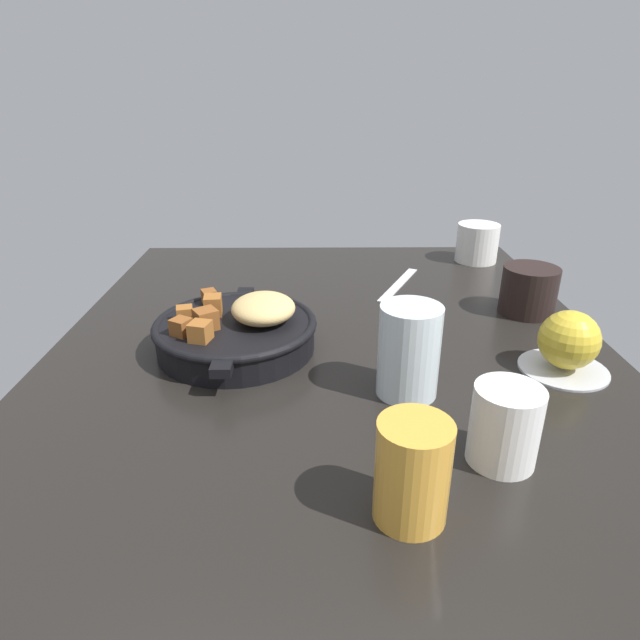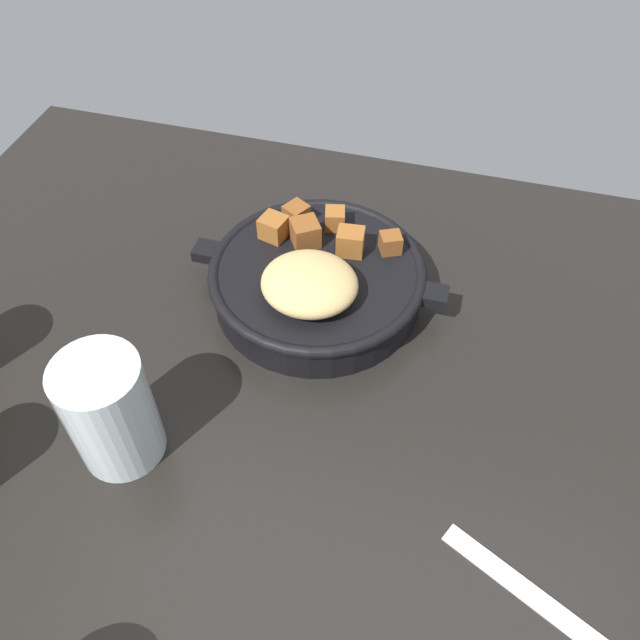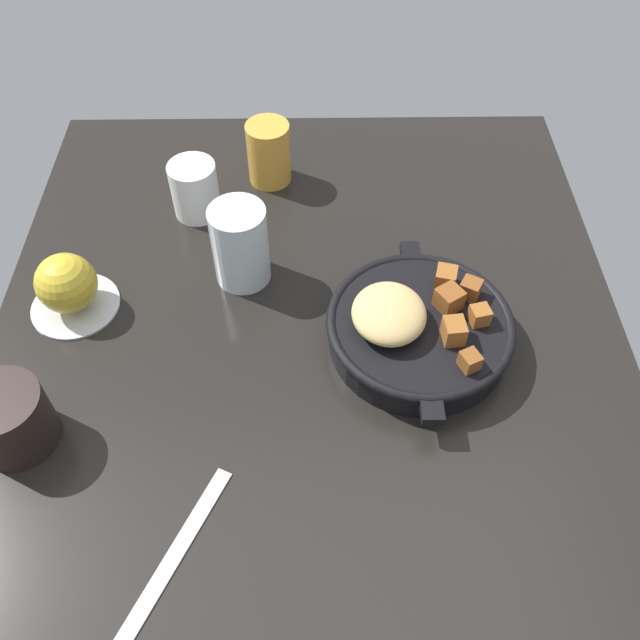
# 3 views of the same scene
# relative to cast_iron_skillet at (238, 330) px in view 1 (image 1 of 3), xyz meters

# --- Properties ---
(ground_plane) EXTENTS (0.94, 0.76, 0.02)m
(ground_plane) POSITION_rel_cast_iron_skillet_xyz_m (-0.01, 0.13, -0.04)
(ground_plane) COLOR black
(cast_iron_skillet) EXTENTS (0.26, 0.22, 0.08)m
(cast_iron_skillet) POSITION_rel_cast_iron_skillet_xyz_m (0.00, 0.00, 0.00)
(cast_iron_skillet) COLOR black
(cast_iron_skillet) RESTS_ON ground_plane
(saucer_plate) EXTENTS (0.11, 0.11, 0.01)m
(saucer_plate) POSITION_rel_cast_iron_skillet_xyz_m (0.06, 0.42, -0.03)
(saucer_plate) COLOR #B7BABF
(saucer_plate) RESTS_ON ground_plane
(red_apple) EXTENTS (0.07, 0.07, 0.07)m
(red_apple) POSITION_rel_cast_iron_skillet_xyz_m (0.06, 0.42, 0.01)
(red_apple) COLOR gold
(red_apple) RESTS_ON saucer_plate
(butter_knife) EXTENTS (0.17, 0.09, 0.00)m
(butter_knife) POSITION_rel_cast_iron_skillet_xyz_m (-0.25, 0.25, -0.03)
(butter_knife) COLOR silver
(butter_knife) RESTS_ON ground_plane
(white_creamer_pitcher) EXTENTS (0.06, 0.06, 0.08)m
(white_creamer_pitcher) POSITION_rel_cast_iron_skillet_xyz_m (0.24, 0.28, 0.01)
(white_creamer_pitcher) COLOR white
(white_creamer_pitcher) RESTS_ON ground_plane
(water_glass_tall) EXTENTS (0.07, 0.07, 0.11)m
(water_glass_tall) POSITION_rel_cast_iron_skillet_xyz_m (0.11, 0.21, 0.03)
(water_glass_tall) COLOR silver
(water_glass_tall) RESTS_ON ground_plane
(coffee_mug_dark) EXTENTS (0.08, 0.08, 0.07)m
(coffee_mug_dark) POSITION_rel_cast_iron_skillet_xyz_m (-0.12, 0.43, 0.01)
(coffee_mug_dark) COLOR black
(coffee_mug_dark) RESTS_ON ground_plane
(juice_glass_amber) EXTENTS (0.06, 0.06, 0.09)m
(juice_glass_amber) POSITION_rel_cast_iron_skillet_xyz_m (0.31, 0.18, 0.02)
(juice_glass_amber) COLOR gold
(juice_glass_amber) RESTS_ON ground_plane
(ceramic_mug_white) EXTENTS (0.08, 0.08, 0.08)m
(ceramic_mug_white) POSITION_rel_cast_iron_skillet_xyz_m (-0.39, 0.43, 0.01)
(ceramic_mug_white) COLOR silver
(ceramic_mug_white) RESTS_ON ground_plane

